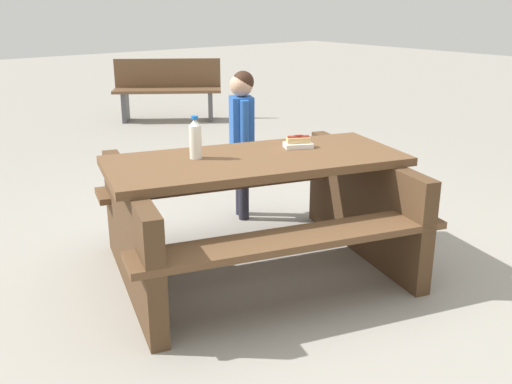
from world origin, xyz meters
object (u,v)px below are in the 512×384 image
at_px(hotdog_tray, 298,143).
at_px(child_in_coat, 242,126).
at_px(picnic_table, 256,204).
at_px(soda_bottle, 195,139).
at_px(park_bench_mid, 168,88).

distance_m(hotdog_tray, child_in_coat, 0.82).
relative_size(picnic_table, child_in_coat, 1.85).
relative_size(hotdog_tray, child_in_coat, 0.18).
bearing_deg(hotdog_tray, picnic_table, -177.80).
bearing_deg(picnic_table, soda_bottle, 146.36).
distance_m(child_in_coat, park_bench_mid, 4.09).
xyz_separation_m(picnic_table, park_bench_mid, (2.06, 4.59, 0.00)).
relative_size(soda_bottle, hotdog_tray, 1.23).
bearing_deg(soda_bottle, park_bench_mid, 61.70).
bearing_deg(child_in_coat, soda_bottle, -143.00).
xyz_separation_m(picnic_table, soda_bottle, (-0.30, 0.20, 0.43)).
relative_size(picnic_table, hotdog_tray, 10.13).
distance_m(soda_bottle, child_in_coat, 1.03).
xyz_separation_m(picnic_table, hotdog_tray, (0.36, 0.01, 0.34)).
bearing_deg(soda_bottle, hotdog_tray, -15.82).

